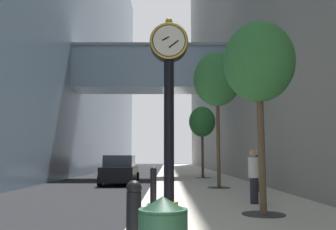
{
  "coord_description": "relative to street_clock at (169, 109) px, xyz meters",
  "views": [
    {
      "loc": [
        0.88,
        -1.18,
        1.6
      ],
      "look_at": [
        0.86,
        17.97,
        3.9
      ],
      "focal_mm": 37.42,
      "sensor_mm": 36.0,
      "label": 1
    }
  ],
  "objects": [
    {
      "name": "ground_plane",
      "position": [
        -0.9,
        20.69,
        -2.64
      ],
      "size": [
        110.0,
        110.0,
        0.0
      ],
      "primitive_type": "plane",
      "color": "black",
      "rests_on": "ground"
    },
    {
      "name": "sidewalk_right",
      "position": [
        1.97,
        23.69,
        -2.57
      ],
      "size": [
        5.73,
        80.0,
        0.14
      ],
      "primitive_type": "cube",
      "color": "beige",
      "rests_on": "ground"
    },
    {
      "name": "street_clock",
      "position": [
        0.0,
        0.0,
        0.0
      ],
      "size": [
        0.84,
        0.55,
        4.55
      ],
      "color": "black",
      "rests_on": "sidewalk_right"
    },
    {
      "name": "bollard_nearest",
      "position": [
        -0.49,
        -2.55,
        -1.9
      ],
      "size": [
        0.22,
        0.22,
        1.14
      ],
      "color": "black",
      "rests_on": "sidewalk_right"
    },
    {
      "name": "bollard_third",
      "position": [
        -0.49,
        3.96,
        -1.9
      ],
      "size": [
        0.22,
        0.22,
        1.14
      ],
      "color": "black",
      "rests_on": "sidewalk_right"
    },
    {
      "name": "street_tree_near",
      "position": [
        2.42,
        1.65,
        1.45
      ],
      "size": [
        1.88,
        1.88,
        5.08
      ],
      "color": "#333335",
      "rests_on": "sidewalk_right"
    },
    {
      "name": "street_tree_mid_near",
      "position": [
        2.42,
        9.48,
        2.75
      ],
      "size": [
        2.34,
        2.34,
        6.63
      ],
      "color": "#333335",
      "rests_on": "sidewalk_right"
    },
    {
      "name": "street_tree_mid_far",
      "position": [
        2.42,
        17.31,
        1.42
      ],
      "size": [
        1.87,
        1.87,
        5.04
      ],
      "color": "#333335",
      "rests_on": "sidewalk_right"
    },
    {
      "name": "pedestrian_walking",
      "position": [
        2.71,
        3.75,
        -1.6
      ],
      "size": [
        0.49,
        0.52,
        1.7
      ],
      "color": "#23232D",
      "rests_on": "sidewalk_right"
    },
    {
      "name": "pedestrian_by_clock",
      "position": [
        3.71,
        7.51,
        -1.55
      ],
      "size": [
        0.44,
        0.44,
        1.78
      ],
      "color": "#23232D",
      "rests_on": "sidewalk_right"
    },
    {
      "name": "car_red_near",
      "position": [
        -4.59,
        25.77,
        -1.85
      ],
      "size": [
        2.15,
        4.59,
        1.61
      ],
      "color": "#AD191E",
      "rests_on": "ground"
    },
    {
      "name": "car_black_mid",
      "position": [
        -2.86,
        13.39,
        -1.82
      ],
      "size": [
        2.15,
        4.73,
        1.69
      ],
      "color": "black",
      "rests_on": "ground"
    }
  ]
}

